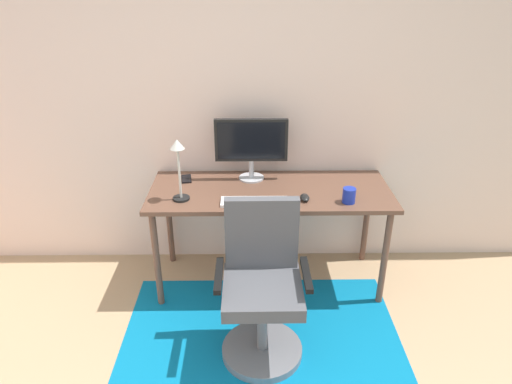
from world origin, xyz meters
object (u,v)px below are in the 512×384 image
object	(u,v)px
monitor	(251,143)
computer_mouse	(305,198)
desk	(270,199)
coffee_cup	(349,195)
desk_lamp	(178,160)
office_chair	(262,293)
cell_phone	(186,179)
keyboard	(254,202)

from	to	relation	value
monitor	computer_mouse	xyz separation A→B (m)	(0.35, -0.35, -0.25)
monitor	computer_mouse	world-z (taller)	monitor
desk	coffee_cup	distance (m)	0.55
coffee_cup	desk_lamp	distance (m)	1.11
office_chair	desk_lamp	bearing A→B (deg)	133.10
coffee_cup	cell_phone	bearing A→B (deg)	160.97
keyboard	desk_lamp	distance (m)	0.55
cell_phone	coffee_cup	bearing A→B (deg)	-28.14
monitor	office_chair	size ratio (longest dim) A/B	0.53
keyboard	cell_phone	world-z (taller)	keyboard
monitor	cell_phone	xyz separation A→B (m)	(-0.47, -0.01, -0.26)
desk_lamp	desk	bearing A→B (deg)	13.93
keyboard	cell_phone	distance (m)	0.61
desk	monitor	world-z (taller)	monitor
cell_phone	desk_lamp	bearing A→B (deg)	-97.99
cell_phone	desk	bearing A→B (deg)	-25.37
coffee_cup	office_chair	world-z (taller)	office_chair
computer_mouse	monitor	bearing A→B (deg)	134.88
keyboard	cell_phone	size ratio (longest dim) A/B	3.07
keyboard	computer_mouse	distance (m)	0.33
desk	office_chair	xyz separation A→B (m)	(-0.07, -0.69, -0.27)
desk	cell_phone	size ratio (longest dim) A/B	11.74
monitor	cell_phone	world-z (taller)	monitor
keyboard	office_chair	world-z (taller)	office_chair
monitor	coffee_cup	world-z (taller)	monitor
coffee_cup	office_chair	bearing A→B (deg)	-139.24
computer_mouse	desk_lamp	distance (m)	0.84
desk_lamp	keyboard	bearing A→B (deg)	-7.14
coffee_cup	monitor	bearing A→B (deg)	148.28
cell_phone	keyboard	bearing A→B (deg)	-47.19
desk	cell_phone	bearing A→B (deg)	163.74
coffee_cup	cell_phone	xyz separation A→B (m)	(-1.09, 0.38, -0.04)
cell_phone	monitor	bearing A→B (deg)	-7.88
desk	keyboard	distance (m)	0.25
cell_phone	desk_lamp	world-z (taller)	desk_lamp
monitor	cell_phone	bearing A→B (deg)	-178.77
desk	office_chair	size ratio (longest dim) A/B	1.73
desk	cell_phone	distance (m)	0.62
monitor	desk_lamp	xyz separation A→B (m)	(-0.46, -0.33, 0.00)
computer_mouse	cell_phone	distance (m)	0.88
desk	monitor	size ratio (longest dim) A/B	3.25
office_chair	desk	bearing A→B (deg)	83.87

